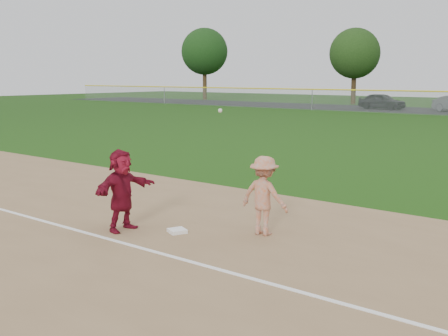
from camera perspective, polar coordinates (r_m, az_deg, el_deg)
The scene contains 8 objects.
ground at distance 11.35m, azimuth -4.79°, elevation -7.45°, with size 160.00×160.00×0.00m, color #1A440D.
foul_line at distance 10.81m, azimuth -7.74°, elevation -8.24°, with size 60.00×0.10×0.01m, color white.
first_base at distance 11.89m, azimuth -4.78°, elevation -6.38°, with size 0.34×0.34×0.08m, color white.
base_runner at distance 12.04m, azimuth -10.36°, elevation -2.21°, with size 1.62×0.52×1.75m, color maroon.
car_left at distance 58.04m, azimuth 15.75°, elevation 6.55°, with size 1.87×4.65×1.58m, color black.
first_base_play at distance 11.58m, azimuth 4.10°, elevation -2.81°, with size 1.25×1.00×2.61m.
tree_0 at distance 79.04m, azimuth -1.99°, elevation 11.74°, with size 6.40×6.40×9.81m.
tree_1 at distance 67.68m, azimuth 13.15°, elevation 11.26°, with size 5.80×5.80×8.75m.
Camera 1 is at (7.51, -7.85, 3.27)m, focal length 45.00 mm.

